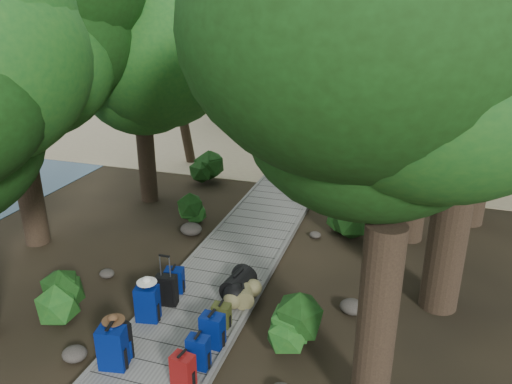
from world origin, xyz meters
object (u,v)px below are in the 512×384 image
(backpack_left_b, at_px, (118,338))
(suitcase_on_boardwalk, at_px, (167,290))
(kayak, at_px, (253,130))
(sun_lounger, at_px, (383,147))
(duffel_right_black, at_px, (239,284))
(backpack_left_c, at_px, (147,302))
(backpack_right_c, at_px, (212,329))
(backpack_left_d, at_px, (175,279))
(duffel_right_khaki, at_px, (243,294))
(backpack_right_d, at_px, (221,314))
(backpack_left_a, at_px, (112,346))
(backpack_right_b, at_px, (198,350))
(lone_suitcase_on_sand, at_px, (319,152))
(backpack_right_a, at_px, (183,369))

(backpack_left_b, xyz_separation_m, suitcase_on_boardwalk, (0.05, 1.64, -0.06))
(kayak, distance_m, sun_lounger, 5.97)
(duffel_right_black, relative_size, suitcase_on_boardwalk, 1.22)
(backpack_left_c, relative_size, backpack_right_c, 1.15)
(backpack_left_d, bearing_deg, duffel_right_khaki, -10.60)
(backpack_left_c, relative_size, duffel_right_black, 1.01)
(backpack_left_c, bearing_deg, sun_lounger, 64.37)
(backpack_left_c, xyz_separation_m, kayak, (-2.45, 13.91, -0.32))
(backpack_right_c, xyz_separation_m, backpack_right_d, (-0.06, 0.56, -0.09))
(backpack_right_c, height_order, backpack_right_d, backpack_right_c)
(backpack_left_b, xyz_separation_m, backpack_left_c, (-0.05, 1.07, 0.01))
(backpack_left_a, distance_m, backpack_left_c, 1.32)
(backpack_right_d, distance_m, sun_lounger, 12.33)
(sun_lounger, bearing_deg, backpack_right_d, -107.08)
(backpack_right_b, distance_m, sun_lounger, 13.44)
(backpack_right_d, xyz_separation_m, lone_suitcase_on_sand, (-0.27, 10.62, 0.02))
(backpack_right_a, relative_size, sun_lounger, 0.32)
(backpack_left_a, relative_size, backpack_right_d, 1.66)
(backpack_right_a, xyz_separation_m, duffel_right_black, (-0.04, 2.66, -0.07))
(backpack_right_a, distance_m, lone_suitcase_on_sand, 12.22)
(suitcase_on_boardwalk, bearing_deg, backpack_right_b, -57.31)
(backpack_right_b, height_order, lone_suitcase_on_sand, lone_suitcase_on_sand)
(backpack_left_a, bearing_deg, duffel_right_black, 54.71)
(backpack_left_d, bearing_deg, duffel_right_black, -0.03)
(backpack_left_d, bearing_deg, sun_lounger, 61.87)
(backpack_right_a, bearing_deg, duffel_right_black, 100.25)
(backpack_right_c, bearing_deg, backpack_left_b, -149.05)
(lone_suitcase_on_sand, xyz_separation_m, sun_lounger, (2.22, 1.55, -0.06))
(backpack_left_d, distance_m, backpack_right_a, 2.73)
(backpack_left_c, relative_size, suitcase_on_boardwalk, 1.23)
(backpack_right_c, relative_size, backpack_right_d, 1.36)
(backpack_left_a, relative_size, duffel_right_khaki, 1.42)
(backpack_left_d, bearing_deg, kayak, 88.90)
(backpack_right_a, distance_m, backpack_right_d, 1.59)
(backpack_left_c, xyz_separation_m, backpack_left_d, (0.04, 1.03, -0.10))
(backpack_left_b, xyz_separation_m, backpack_right_b, (1.36, 0.18, -0.06))
(duffel_right_black, bearing_deg, backpack_left_c, -127.26)
(backpack_left_a, xyz_separation_m, backpack_right_c, (1.33, 0.99, -0.07))
(backpack_left_a, height_order, backpack_right_c, backpack_left_a)
(backpack_left_d, distance_m, backpack_right_d, 1.55)
(lone_suitcase_on_sand, bearing_deg, kayak, 150.47)
(backpack_right_c, distance_m, suitcase_on_boardwalk, 1.60)
(backpack_left_b, distance_m, backpack_left_d, 2.10)
(suitcase_on_boardwalk, bearing_deg, lone_suitcase_on_sand, 75.13)
(backpack_right_b, xyz_separation_m, lone_suitcase_on_sand, (-0.32, 11.76, -0.05))
(backpack_right_c, bearing_deg, duffel_right_black, 95.96)
(backpack_left_d, relative_size, lone_suitcase_on_sand, 0.77)
(backpack_left_c, xyz_separation_m, sun_lounger, (3.32, 12.42, -0.18))
(backpack_right_d, bearing_deg, lone_suitcase_on_sand, 89.46)
(backpack_right_b, relative_size, duffel_right_khaki, 1.09)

